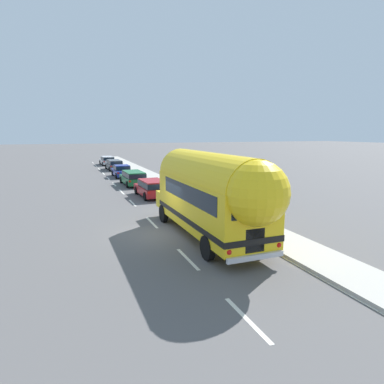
{
  "coord_description": "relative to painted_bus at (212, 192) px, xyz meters",
  "views": [
    {
      "loc": [
        -4.35,
        -15.53,
        5.0
      ],
      "look_at": [
        2.03,
        1.06,
        1.81
      ],
      "focal_mm": 30.86,
      "sensor_mm": 36.0,
      "label": 1
    }
  ],
  "objects": [
    {
      "name": "ground_plane",
      "position": [
        -1.87,
        1.96,
        -2.3
      ],
      "size": [
        300.0,
        300.0,
        0.0
      ],
      "primitive_type": "plane",
      "color": "#565454"
    },
    {
      "name": "lane_markings",
      "position": [
        0.75,
        14.72,
        -2.3
      ],
      "size": [
        3.84,
        80.0,
        0.01
      ],
      "color": "silver",
      "rests_on": "ground"
    },
    {
      "name": "sidewalk_slab",
      "position": [
        2.98,
        11.96,
        -2.23
      ],
      "size": [
        2.26,
        90.0,
        0.15
      ],
      "primitive_type": "cube",
      "color": "#ADA89E",
      "rests_on": "ground"
    },
    {
      "name": "painted_bus",
      "position": [
        0.0,
        0.0,
        0.0
      ],
      "size": [
        2.66,
        10.66,
        4.12
      ],
      "color": "yellow",
      "rests_on": "ground"
    },
    {
      "name": "car_lead",
      "position": [
        0.05,
        11.51,
        -1.51
      ],
      "size": [
        2.1,
        4.33,
        1.37
      ],
      "color": "#A5191E",
      "rests_on": "ground"
    },
    {
      "name": "car_second",
      "position": [
        -0.18,
        18.0,
        -1.51
      ],
      "size": [
        1.98,
        4.75,
        1.37
      ],
      "color": "#196633",
      "rests_on": "ground"
    },
    {
      "name": "car_third",
      "position": [
        -0.22,
        24.62,
        -1.58
      ],
      "size": [
        1.94,
        4.27,
        1.37
      ],
      "color": "navy",
      "rests_on": "ground"
    },
    {
      "name": "car_fourth",
      "position": [
        -0.01,
        32.34,
        -1.51
      ],
      "size": [
        2.0,
        4.69,
        1.37
      ],
      "color": "#474C51",
      "rests_on": "ground"
    },
    {
      "name": "car_fifth",
      "position": [
        -0.04,
        39.96,
        -1.52
      ],
      "size": [
        2.06,
        4.59,
        1.37
      ],
      "color": "silver",
      "rests_on": "ground"
    }
  ]
}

